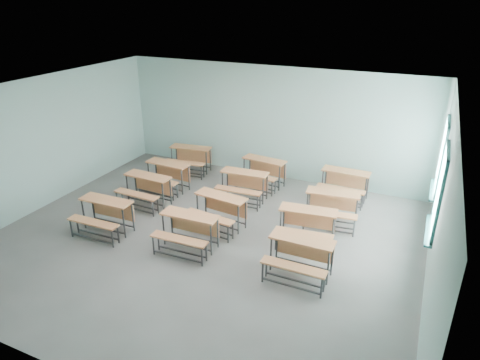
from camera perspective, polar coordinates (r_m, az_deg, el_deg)
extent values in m
cube|color=slate|center=(9.58, -4.68, -7.88)|extent=(9.00, 8.00, 0.02)
cube|color=white|center=(8.36, -5.42, 11.28)|extent=(9.00, 8.00, 0.02)
cube|color=#A6CFC8|center=(12.29, 4.19, 7.61)|extent=(9.00, 0.02, 3.20)
cube|color=#A6CFC8|center=(6.12, -24.02, -12.31)|extent=(9.00, 0.02, 3.20)
cube|color=#A6CFC8|center=(11.63, -24.88, 4.50)|extent=(0.02, 8.00, 3.20)
cube|color=#A6CFC8|center=(7.86, 25.15, -4.31)|extent=(0.02, 8.00, 3.20)
cube|color=#1C4E4D|center=(10.69, 24.64, -0.93)|extent=(0.06, 1.20, 0.06)
cube|color=#1C4E4D|center=(10.20, 26.10, 6.96)|extent=(0.06, 1.20, 0.06)
cube|color=#1C4E4D|center=(9.88, 25.29, 1.88)|extent=(0.06, 0.06, 1.60)
cube|color=#1C4E4D|center=(10.96, 25.41, 3.87)|extent=(0.06, 0.06, 1.60)
cube|color=#1C4E4D|center=(10.42, 25.35, 2.93)|extent=(0.04, 0.04, 1.48)
cube|color=#1C4E4D|center=(10.42, 25.35, 2.93)|extent=(0.04, 1.08, 0.04)
cube|color=#1C4E4D|center=(10.71, 24.38, -1.19)|extent=(0.14, 1.28, 0.04)
cube|color=white|center=(10.42, 25.49, 2.90)|extent=(0.01, 1.08, 1.48)
cube|color=#1C4E4D|center=(8.87, 24.26, -5.85)|extent=(0.06, 1.20, 0.06)
cube|color=#1C4E4D|center=(8.28, 26.02, 3.50)|extent=(0.06, 1.20, 0.06)
cube|color=#1C4E4D|center=(8.02, 25.02, -2.92)|extent=(0.06, 0.06, 1.60)
cube|color=#1C4E4D|center=(9.07, 25.19, 0.05)|extent=(0.06, 0.06, 1.60)
cube|color=#1C4E4D|center=(8.55, 25.11, -1.34)|extent=(0.04, 0.04, 1.48)
cube|color=#1C4E4D|center=(8.55, 25.11, -1.34)|extent=(0.04, 1.08, 0.04)
cube|color=#1C4E4D|center=(8.90, 23.94, -6.15)|extent=(0.14, 1.28, 0.04)
cube|color=white|center=(8.55, 25.28, -1.37)|extent=(0.01, 1.08, 1.48)
cube|color=#C97A48|center=(10.00, -17.44, -2.62)|extent=(1.23, 0.44, 0.04)
cube|color=#C97A48|center=(10.26, -16.57, -3.75)|extent=(1.16, 0.05, 0.42)
cylinder|color=#3A3D40|center=(10.41, -20.13, -4.29)|extent=(0.04, 0.04, 0.72)
cylinder|color=#3A3D40|center=(9.73, -15.22, -5.63)|extent=(0.04, 0.04, 0.72)
cylinder|color=#3A3D40|center=(10.62, -18.97, -3.56)|extent=(0.04, 0.04, 0.72)
cylinder|color=#3A3D40|center=(9.96, -14.09, -4.81)|extent=(0.04, 0.04, 0.72)
cube|color=#3A3D40|center=(10.18, -17.58, -6.23)|extent=(1.12, 0.06, 0.03)
cube|color=#3A3D40|center=(10.40, -16.45, -5.43)|extent=(1.12, 0.06, 0.03)
cube|color=#C97A48|center=(9.82, -19.02, -5.35)|extent=(1.23, 0.29, 0.04)
cylinder|color=#3A3D40|center=(10.22, -21.58, -6.03)|extent=(0.04, 0.04, 0.42)
cylinder|color=#3A3D40|center=(9.53, -16.65, -7.53)|extent=(0.04, 0.04, 0.42)
cylinder|color=#3A3D40|center=(10.34, -20.85, -5.56)|extent=(0.04, 0.04, 0.42)
cylinder|color=#3A3D40|center=(9.66, -15.94, -7.00)|extent=(0.04, 0.04, 0.42)
cube|color=#3A3D40|center=(9.93, -19.10, -7.40)|extent=(1.12, 0.06, 0.03)
cube|color=#3A3D40|center=(10.05, -18.39, -6.90)|extent=(1.12, 0.06, 0.03)
cube|color=#C97A48|center=(8.99, -6.72, -4.68)|extent=(1.24, 0.45, 0.04)
cube|color=#C97A48|center=(9.29, -6.07, -5.86)|extent=(1.16, 0.07, 0.42)
cylinder|color=#3A3D40|center=(9.32, -10.13, -6.53)|extent=(0.04, 0.04, 0.72)
cylinder|color=#3A3D40|center=(8.83, -3.88, -8.00)|extent=(0.04, 0.04, 0.72)
cylinder|color=#3A3D40|center=(9.55, -9.11, -5.63)|extent=(0.04, 0.04, 0.72)
cylinder|color=#3A3D40|center=(9.08, -2.98, -7.01)|extent=(0.04, 0.04, 0.72)
cube|color=#3A3D40|center=(9.19, -7.01, -8.64)|extent=(1.12, 0.07, 0.03)
cube|color=#3A3D40|center=(9.43, -6.06, -7.68)|extent=(1.12, 0.07, 0.03)
cube|color=#C97A48|center=(8.78, -8.15, -7.81)|extent=(1.23, 0.30, 0.04)
cylinder|color=#3A3D40|center=(9.09, -11.46, -8.56)|extent=(0.04, 0.04, 0.42)
cylinder|color=#3A3D40|center=(8.60, -5.10, -10.21)|extent=(0.04, 0.04, 0.42)
cylinder|color=#3A3D40|center=(9.23, -10.81, -7.98)|extent=(0.04, 0.04, 0.42)
cylinder|color=#3A3D40|center=(8.74, -4.52, -9.56)|extent=(0.04, 0.04, 0.42)
cube|color=#3A3D40|center=(8.90, -8.33, -10.07)|extent=(1.12, 0.07, 0.03)
cube|color=#3A3D40|center=(9.04, -7.71, -9.46)|extent=(1.12, 0.07, 0.03)
cube|color=#C97A48|center=(8.18, 8.32, -7.87)|extent=(1.22, 0.41, 0.04)
cube|color=#C97A48|center=(8.50, 8.58, -9.04)|extent=(1.16, 0.03, 0.42)
cylinder|color=#3A3D40|center=(8.40, 4.14, -9.83)|extent=(0.04, 0.04, 0.72)
cylinder|color=#3A3D40|center=(8.15, 11.65, -11.48)|extent=(0.04, 0.04, 0.72)
cylinder|color=#3A3D40|center=(8.66, 4.92, -8.74)|extent=(0.04, 0.04, 0.72)
cylinder|color=#3A3D40|center=(8.42, 12.19, -10.29)|extent=(0.04, 0.04, 0.72)
cube|color=#3A3D40|center=(8.41, 7.73, -12.13)|extent=(1.12, 0.04, 0.03)
cube|color=#3A3D40|center=(8.66, 8.39, -10.96)|extent=(1.12, 0.04, 0.03)
cube|color=#C97A48|center=(7.96, 7.14, -11.42)|extent=(1.22, 0.26, 0.04)
cylinder|color=#3A3D40|center=(8.16, 3.02, -12.21)|extent=(0.04, 0.04, 0.42)
cylinder|color=#3A3D40|center=(7.91, 10.79, -14.02)|extent=(0.04, 0.04, 0.42)
cylinder|color=#3A3D40|center=(8.31, 3.53, -11.50)|extent=(0.04, 0.04, 0.42)
cylinder|color=#3A3D40|center=(8.06, 11.15, -13.23)|extent=(0.04, 0.04, 0.42)
cube|color=#3A3D40|center=(8.09, 6.79, -13.86)|extent=(1.12, 0.04, 0.03)
cube|color=#3A3D40|center=(8.24, 7.22, -13.11)|extent=(1.12, 0.04, 0.03)
cube|color=#C97A48|center=(11.05, -12.22, 0.51)|extent=(1.23, 0.45, 0.04)
cube|color=#C97A48|center=(11.30, -11.50, -0.60)|extent=(1.16, 0.06, 0.42)
cylinder|color=#3A3D40|center=(11.43, -14.77, -1.05)|extent=(0.04, 0.04, 0.72)
cylinder|color=#3A3D40|center=(10.77, -10.23, -2.18)|extent=(0.04, 0.04, 0.72)
cylinder|color=#3A3D40|center=(11.65, -13.74, -0.45)|extent=(0.04, 0.04, 0.72)
cylinder|color=#3A3D40|center=(11.00, -9.24, -1.53)|extent=(0.04, 0.04, 0.72)
cube|color=#3A3D40|center=(11.20, -12.45, -2.80)|extent=(1.12, 0.07, 0.03)
cube|color=#3A3D40|center=(11.42, -11.45, -2.16)|extent=(1.12, 0.07, 0.03)
cube|color=#C97A48|center=(10.83, -13.66, -1.87)|extent=(1.23, 0.30, 0.04)
cylinder|color=#3A3D40|center=(11.21, -16.07, -2.55)|extent=(0.04, 0.04, 0.42)
cylinder|color=#3A3D40|center=(10.54, -11.52, -3.80)|extent=(0.04, 0.04, 0.42)
cylinder|color=#3A3D40|center=(11.34, -15.43, -2.17)|extent=(0.04, 0.04, 0.42)
cylinder|color=#3A3D40|center=(10.67, -10.89, -3.38)|extent=(0.04, 0.04, 0.42)
cube|color=#3A3D40|center=(10.92, -13.80, -3.77)|extent=(1.12, 0.07, 0.03)
cube|color=#3A3D40|center=(11.05, -13.17, -3.36)|extent=(1.12, 0.07, 0.03)
cube|color=#C97A48|center=(9.75, -2.55, -2.18)|extent=(1.26, 0.55, 0.04)
cube|color=#C97A48|center=(10.03, -1.93, -3.37)|extent=(1.15, 0.15, 0.42)
cylinder|color=#3A3D40|center=(10.09, -5.68, -3.74)|extent=(0.04, 0.04, 0.72)
cylinder|color=#3A3D40|center=(9.53, -0.24, -5.37)|extent=(0.04, 0.04, 0.72)
cylinder|color=#3A3D40|center=(10.32, -4.61, -3.04)|extent=(0.04, 0.04, 0.72)
cylinder|color=#3A3D40|center=(9.78, 0.76, -4.57)|extent=(0.04, 0.04, 0.72)
cube|color=#3A3D40|center=(9.93, -3.01, -5.86)|extent=(1.11, 0.16, 0.03)
cube|color=#3A3D40|center=(10.16, -1.98, -5.09)|extent=(1.11, 0.16, 0.03)
cube|color=#C97A48|center=(9.53, -4.15, -4.91)|extent=(1.24, 0.39, 0.04)
cylinder|color=#3A3D40|center=(9.87, -7.10, -5.47)|extent=(0.04, 0.04, 0.42)
cylinder|color=#3A3D40|center=(9.30, -1.60, -7.25)|extent=(0.04, 0.04, 0.42)
cylinder|color=#3A3D40|center=(10.00, -6.43, -5.02)|extent=(0.04, 0.04, 0.42)
cylinder|color=#3A3D40|center=(9.44, -0.96, -6.74)|extent=(0.04, 0.04, 0.42)
cube|color=#3A3D40|center=(9.64, -4.41, -7.01)|extent=(1.11, 0.16, 0.03)
cube|color=#3A3D40|center=(9.77, -3.76, -6.52)|extent=(1.11, 0.16, 0.03)
cube|color=#C97A48|center=(9.25, 9.11, -3.98)|extent=(1.26, 0.55, 0.04)
cube|color=#C97A48|center=(9.56, 9.18, -5.13)|extent=(1.15, 0.16, 0.42)
cylinder|color=#3A3D40|center=(9.37, 5.41, -6.04)|extent=(0.04, 0.04, 0.72)
cylinder|color=#3A3D40|center=(9.24, 12.24, -6.98)|extent=(0.04, 0.04, 0.72)
cylinder|color=#3A3D40|center=(9.65, 5.84, -5.12)|extent=(0.04, 0.04, 0.72)
cylinder|color=#3A3D40|center=(9.52, 12.46, -6.01)|extent=(0.04, 0.04, 0.72)
cube|color=#3A3D40|center=(9.42, 8.70, -7.88)|extent=(1.11, 0.16, 0.03)
cube|color=#3A3D40|center=(9.70, 9.03, -6.91)|extent=(1.11, 0.16, 0.03)
cube|color=#C97A48|center=(8.97, 8.48, -7.09)|extent=(1.24, 0.40, 0.04)
cylinder|color=#3A3D40|center=(9.09, 4.78, -8.12)|extent=(0.04, 0.04, 0.42)
cylinder|color=#3A3D40|center=(8.96, 11.85, -9.13)|extent=(0.04, 0.04, 0.42)
cylinder|color=#3A3D40|center=(9.25, 5.06, -7.52)|extent=(0.04, 0.04, 0.42)
cylinder|color=#3A3D40|center=(9.12, 12.00, -8.49)|extent=(0.04, 0.04, 0.42)
cube|color=#3A3D40|center=(9.08, 8.24, -9.33)|extent=(1.11, 0.16, 0.03)
cube|color=#3A3D40|center=(9.24, 8.45, -8.70)|extent=(1.11, 0.16, 0.03)
cube|color=#C97A48|center=(11.78, -9.61, 2.20)|extent=(1.24, 0.48, 0.04)
cube|color=#C97A48|center=(12.03, -8.98, 1.12)|extent=(1.16, 0.09, 0.42)
cylinder|color=#3A3D40|center=(12.13, -12.06, 0.71)|extent=(0.04, 0.04, 0.72)
cylinder|color=#3A3D40|center=(11.49, -7.73, -0.30)|extent=(0.04, 0.04, 0.72)
cylinder|color=#3A3D40|center=(12.36, -11.12, 1.23)|extent=(0.04, 0.04, 0.72)
cylinder|color=#3A3D40|center=(11.73, -6.82, 0.27)|extent=(0.04, 0.04, 0.72)
cube|color=#3A3D40|center=(11.91, -9.87, -0.93)|extent=(1.12, 0.10, 0.03)
cube|color=#3A3D40|center=(12.14, -8.95, -0.36)|extent=(1.12, 0.10, 0.03)
cube|color=#C97A48|center=(11.54, -10.95, 0.01)|extent=(1.23, 0.33, 0.04)
cylinder|color=#3A3D40|center=(11.90, -13.27, -0.66)|extent=(0.04, 0.04, 0.42)
cylinder|color=#3A3D40|center=(11.24, -8.92, -1.77)|extent=(0.04, 0.04, 0.42)
cylinder|color=#3A3D40|center=(12.03, -12.68, -0.33)|extent=(0.04, 0.04, 0.42)
cylinder|color=#3A3D40|center=(11.38, -8.35, -1.41)|extent=(0.04, 0.04, 0.42)
cube|color=#3A3D40|center=(11.62, -11.11, -1.78)|extent=(1.12, 0.10, 0.03)
cube|color=#3A3D40|center=(11.75, -10.53, -1.43)|extent=(1.12, 0.10, 0.03)
cube|color=#C97A48|center=(11.02, 0.63, 1.02)|extent=(1.24, 0.48, 0.04)
cube|color=#C97A48|center=(11.31, 0.96, -0.08)|extent=(1.16, 0.09, 0.42)
cylinder|color=#3A3D40|center=(11.23, -2.34, -0.67)|extent=(0.04, 0.04, 0.72)
cylinder|color=#3A3D40|center=(10.87, 3.09, -1.55)|extent=(0.04, 0.04, 0.72)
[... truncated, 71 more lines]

